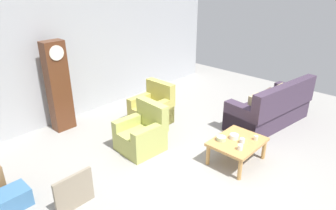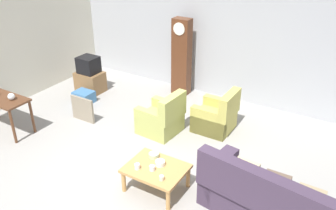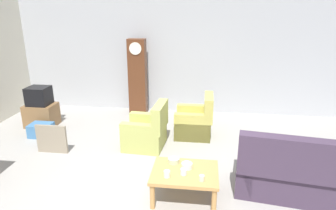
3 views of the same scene
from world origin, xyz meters
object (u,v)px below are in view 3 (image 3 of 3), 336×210
armchair_olive_near (147,132)px  cup_cream_tall (202,178)px  tv_stand_cabinet (42,115)px  storage_box_blue (41,130)px  cup_white_porcelain (167,174)px  tv_crt (39,96)px  coffee_table_wood (185,175)px  armchair_olive_far (195,122)px  framed_picture_leaning (52,139)px  bowl_white_stacked (187,166)px  cup_blue_rimmed (184,172)px  couch_floral (311,176)px  bowl_shallow_green (174,160)px  grandfather_clock (138,77)px

armchair_olive_near → cup_cream_tall: 2.12m
armchair_olive_near → tv_stand_cabinet: armchair_olive_near is taller
storage_box_blue → cup_white_porcelain: 3.62m
tv_crt → cup_cream_tall: 4.59m
tv_stand_cabinet → storage_box_blue: size_ratio=1.46×
coffee_table_wood → cup_cream_tall: cup_cream_tall is taller
armchair_olive_far → framed_picture_leaning: armchair_olive_far is taller
cup_cream_tall → bowl_white_stacked: size_ratio=0.50×
cup_blue_rimmed → couch_floral: bearing=10.3°
couch_floral → coffee_table_wood: bearing=-172.6°
tv_crt → framed_picture_leaning: 1.62m
storage_box_blue → cup_cream_tall: (3.50, -2.00, 0.33)m
armchair_olive_near → bowl_shallow_green: 1.52m
bowl_shallow_green → couch_floral: bearing=0.4°
bowl_white_stacked → grandfather_clock: bearing=113.8°
storage_box_blue → cup_cream_tall: bearing=-29.7°
armchair_olive_far → tv_crt: tv_crt is taller
cup_blue_rimmed → tv_stand_cabinet: bearing=145.4°
framed_picture_leaning → coffee_table_wood: bearing=-22.5°
tv_crt → bowl_shallow_green: 3.99m
cup_white_porcelain → cup_blue_rimmed: 0.24m
couch_floral → cup_cream_tall: couch_floral is taller
framed_picture_leaning → storage_box_blue: size_ratio=1.29×
tv_stand_cabinet → coffee_table_wood: bearing=-33.5°
armchair_olive_near → cup_white_porcelain: 1.88m
storage_box_blue → bowl_shallow_green: size_ratio=2.65×
tv_stand_cabinet → tv_crt: (0.00, 0.00, 0.47)m
storage_box_blue → bowl_white_stacked: (3.28, -1.69, 0.33)m
cup_white_porcelain → cup_cream_tall: bearing=-4.0°
armchair_olive_near → framed_picture_leaning: 1.83m
armchair_olive_near → storage_box_blue: 2.40m
framed_picture_leaning → tv_crt: bearing=126.1°
grandfather_clock → framed_picture_leaning: 2.75m
armchair_olive_far → storage_box_blue: armchair_olive_far is taller
grandfather_clock → cup_blue_rimmed: bearing=-67.7°
coffee_table_wood → cup_white_porcelain: bearing=-141.7°
coffee_table_wood → framed_picture_leaning: bearing=157.5°
tv_stand_cabinet → cup_cream_tall: bearing=-34.1°
couch_floral → cup_blue_rimmed: 1.86m
armchair_olive_far → bowl_white_stacked: 2.17m
tv_stand_cabinet → bowl_white_stacked: 4.23m
coffee_table_wood → bowl_white_stacked: bearing=75.8°
framed_picture_leaning → bowl_shallow_green: bearing=-19.5°
armchair_olive_near → grandfather_clock: grandfather_clock is taller
tv_crt → bowl_shallow_green: size_ratio=2.73×
armchair_olive_near → cup_cream_tall: bearing=-58.0°
grandfather_clock → cup_blue_rimmed: 3.90m
couch_floral → tv_stand_cabinet: couch_floral is taller
couch_floral → cup_blue_rimmed: size_ratio=24.49×
armchair_olive_near → cup_white_porcelain: armchair_olive_near is taller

